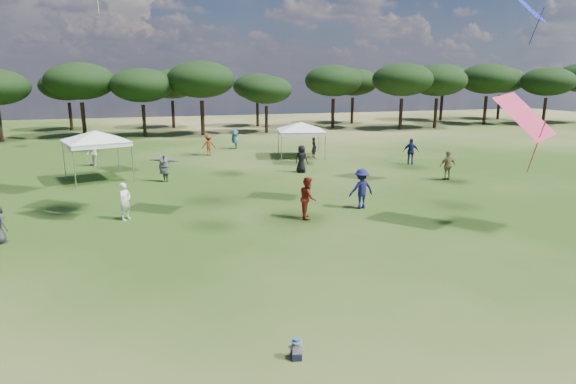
% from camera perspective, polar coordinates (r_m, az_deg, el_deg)
% --- Properties ---
extents(tree_line, '(108.78, 17.63, 7.77)m').
position_cam_1_polar(tree_line, '(54.25, -11.62, 12.67)').
color(tree_line, black).
rests_on(tree_line, ground).
extents(tent_left, '(6.44, 6.44, 3.23)m').
position_cam_1_polar(tent_left, '(30.08, -21.88, 6.55)').
color(tent_left, gray).
rests_on(tent_left, ground).
extents(tent_right, '(6.69, 6.69, 2.93)m').
position_cam_1_polar(tent_right, '(36.43, 1.54, 8.08)').
color(tent_right, gray).
rests_on(tent_right, ground).
extents(toddler, '(0.35, 0.38, 0.50)m').
position_cam_1_polar(toddler, '(10.91, 1.02, -18.15)').
color(toddler, black).
rests_on(toddler, ground).
extents(festival_crowd, '(28.87, 22.84, 1.91)m').
position_cam_1_polar(festival_crowd, '(29.54, -10.71, 3.37)').
color(festival_crowd, maroon).
rests_on(festival_crowd, ground).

